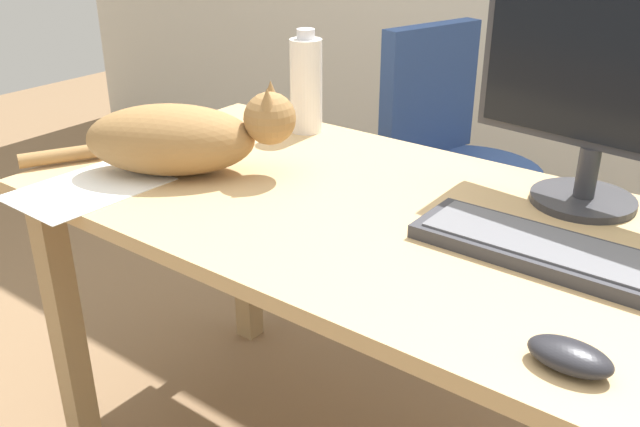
{
  "coord_description": "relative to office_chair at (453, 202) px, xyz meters",
  "views": [
    {
      "loc": [
        0.62,
        -1.04,
        1.29
      ],
      "look_at": [
        -0.02,
        -0.19,
        0.79
      ],
      "focal_mm": 39.08,
      "sensor_mm": 36.0,
      "label": 1
    }
  ],
  "objects": [
    {
      "name": "monitor",
      "position": [
        0.53,
        -0.54,
        0.56
      ],
      "size": [
        0.48,
        0.2,
        0.41
      ],
      "color": "#333338",
      "rests_on": "desk"
    },
    {
      "name": "desk",
      "position": [
        0.25,
        -0.8,
        0.23
      ],
      "size": [
        1.48,
        0.74,
        0.73
      ],
      "color": "tan",
      "rests_on": "ground_plane"
    },
    {
      "name": "cat",
      "position": [
        -0.21,
        -0.9,
        0.41
      ],
      "size": [
        0.52,
        0.38,
        0.2
      ],
      "color": "olive",
      "rests_on": "desk"
    },
    {
      "name": "keyboard",
      "position": [
        0.55,
        -0.8,
        0.34
      ],
      "size": [
        0.44,
        0.15,
        0.03
      ],
      "color": "#333338",
      "rests_on": "desk"
    },
    {
      "name": "paper_sheet",
      "position": [
        -0.3,
        -1.08,
        0.33
      ],
      "size": [
        0.22,
        0.3,
        0.0
      ],
      "primitive_type": "cube",
      "rotation": [
        0.0,
        0.0,
        -0.02
      ],
      "color": "white",
      "rests_on": "desk"
    },
    {
      "name": "spray_bottle",
      "position": [
        -0.18,
        -0.51,
        0.45
      ],
      "size": [
        0.08,
        0.08,
        0.25
      ],
      "color": "silver",
      "rests_on": "desk"
    },
    {
      "name": "computer_mouse",
      "position": [
        0.69,
        -1.07,
        0.35
      ],
      "size": [
        0.11,
        0.06,
        0.04
      ],
      "primitive_type": "ellipsoid",
      "color": "#232328",
      "rests_on": "desk"
    },
    {
      "name": "office_chair",
      "position": [
        0.0,
        0.0,
        0.0
      ],
      "size": [
        0.5,
        0.48,
        0.93
      ],
      "color": "black",
      "rests_on": "ground_plane"
    }
  ]
}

